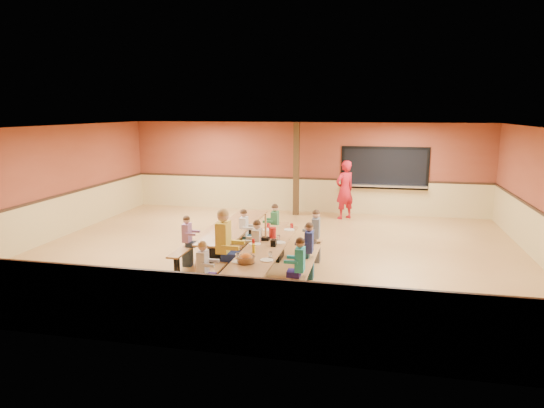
# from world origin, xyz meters

# --- Properties ---
(ground) EXTENTS (12.00, 12.00, 0.00)m
(ground) POSITION_xyz_m (0.00, 0.00, 0.00)
(ground) COLOR olive
(ground) RESTS_ON ground
(room_envelope) EXTENTS (12.04, 10.04, 3.02)m
(room_envelope) POSITION_xyz_m (0.00, 0.00, 0.69)
(room_envelope) COLOR brown
(room_envelope) RESTS_ON ground
(kitchen_pass_through) EXTENTS (2.78, 0.28, 1.38)m
(kitchen_pass_through) POSITION_xyz_m (2.60, 4.96, 1.49)
(kitchen_pass_through) COLOR black
(kitchen_pass_through) RESTS_ON ground
(structural_post) EXTENTS (0.18, 0.18, 3.00)m
(structural_post) POSITION_xyz_m (-0.20, 4.40, 1.50)
(structural_post) COLOR #332211
(structural_post) RESTS_ON ground
(cafeteria_table_main) EXTENTS (1.91, 3.70, 0.74)m
(cafeteria_table_main) POSITION_xyz_m (0.23, -2.02, 0.53)
(cafeteria_table_main) COLOR #9D6C3E
(cafeteria_table_main) RESTS_ON ground
(cafeteria_table_second) EXTENTS (1.91, 3.70, 0.74)m
(cafeteria_table_second) POSITION_xyz_m (-0.84, -0.44, 0.53)
(cafeteria_table_second) COLOR #9D6C3E
(cafeteria_table_second) RESTS_ON ground
(seated_child_white_left) EXTENTS (0.33, 0.27, 1.13)m
(seated_child_white_left) POSITION_xyz_m (-0.59, -3.32, 0.56)
(seated_child_white_left) COLOR silver
(seated_child_white_left) RESTS_ON ground
(seated_adult_yellow) EXTENTS (0.49, 0.40, 1.46)m
(seated_adult_yellow) POSITION_xyz_m (-0.59, -2.13, 0.73)
(seated_adult_yellow) COLOR gold
(seated_adult_yellow) RESTS_ON ground
(seated_child_grey_left) EXTENTS (0.34, 0.28, 1.15)m
(seated_child_grey_left) POSITION_xyz_m (-0.59, -0.61, 0.57)
(seated_child_grey_left) COLOR silver
(seated_child_grey_left) RESTS_ON ground
(seated_child_teal_right) EXTENTS (0.34, 0.28, 1.16)m
(seated_child_teal_right) POSITION_xyz_m (1.06, -2.84, 0.58)
(seated_child_teal_right) COLOR teal
(seated_child_teal_right) RESTS_ON ground
(seated_child_navy_right) EXTENTS (0.34, 0.28, 1.16)m
(seated_child_navy_right) POSITION_xyz_m (1.06, -1.64, 0.58)
(seated_child_navy_right) COLOR navy
(seated_child_navy_right) RESTS_ON ground
(seated_child_char_right) EXTENTS (0.36, 0.29, 1.19)m
(seated_child_char_right) POSITION_xyz_m (1.06, -0.52, 0.60)
(seated_child_char_right) COLOR #575A63
(seated_child_char_right) RESTS_ON ground
(seated_child_purple_sec) EXTENTS (0.32, 0.27, 1.12)m
(seated_child_purple_sec) POSITION_xyz_m (-1.67, -1.39, 0.56)
(seated_child_purple_sec) COLOR #A06B9F
(seated_child_purple_sec) RESTS_ON ground
(seated_child_green_sec) EXTENTS (0.34, 0.28, 1.15)m
(seated_child_green_sec) POSITION_xyz_m (-0.02, 0.13, 0.58)
(seated_child_green_sec) COLOR #337443
(seated_child_green_sec) RESTS_ON ground
(seated_child_tan_sec) EXTENTS (0.35, 0.28, 1.16)m
(seated_child_tan_sec) POSITION_xyz_m (-0.02, -1.68, 0.58)
(seated_child_tan_sec) COLOR #C2B29E
(seated_child_tan_sec) RESTS_ON ground
(standing_woman) EXTENTS (0.79, 0.79, 1.85)m
(standing_woman) POSITION_xyz_m (1.39, 4.13, 0.93)
(standing_woman) COLOR #A8131E
(standing_woman) RESTS_ON ground
(punch_pitcher) EXTENTS (0.16, 0.16, 0.22)m
(punch_pitcher) POSITION_xyz_m (0.24, -1.35, 0.85)
(punch_pitcher) COLOR #AC1A16
(punch_pitcher) RESTS_ON cafeteria_table_main
(chip_bowl) EXTENTS (0.32, 0.32, 0.15)m
(chip_bowl) POSITION_xyz_m (0.14, -3.12, 0.81)
(chip_bowl) COLOR orange
(chip_bowl) RESTS_ON cafeteria_table_main
(napkin_dispenser) EXTENTS (0.10, 0.14, 0.13)m
(napkin_dispenser) POSITION_xyz_m (0.39, -1.97, 0.80)
(napkin_dispenser) COLOR black
(napkin_dispenser) RESTS_ON cafeteria_table_main
(condiment_mustard) EXTENTS (0.06, 0.06, 0.17)m
(condiment_mustard) POSITION_xyz_m (0.12, -2.50, 0.82)
(condiment_mustard) COLOR yellow
(condiment_mustard) RESTS_ON cafeteria_table_main
(condiment_ketchup) EXTENTS (0.06, 0.06, 0.17)m
(condiment_ketchup) POSITION_xyz_m (0.02, -2.14, 0.82)
(condiment_ketchup) COLOR #B2140F
(condiment_ketchup) RESTS_ON cafeteria_table_main
(table_paddle) EXTENTS (0.16, 0.16, 0.56)m
(table_paddle) POSITION_xyz_m (0.14, -1.57, 0.88)
(table_paddle) COLOR black
(table_paddle) RESTS_ON cafeteria_table_main
(place_settings) EXTENTS (0.65, 3.30, 0.11)m
(place_settings) POSITION_xyz_m (0.23, -2.02, 0.80)
(place_settings) COLOR beige
(place_settings) RESTS_ON cafeteria_table_main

